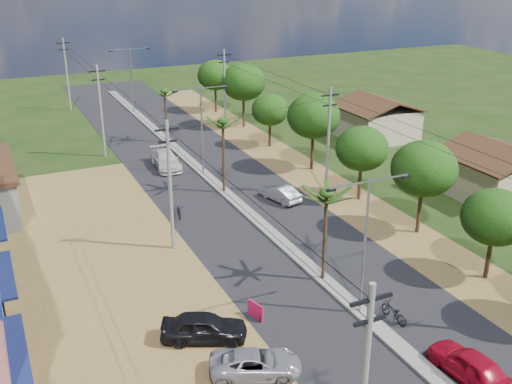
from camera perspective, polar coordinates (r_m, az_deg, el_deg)
ground at (r=34.62m, az=9.85°, el=-11.31°), size 160.00×160.00×0.00m
road at (r=46.09m, az=-0.68°, el=-2.14°), size 12.00×110.00×0.04m
median at (r=48.59m, az=-2.15°, el=-0.76°), size 1.00×90.00×0.18m
dirt_lot_west at (r=36.61m, az=-18.06°, el=-10.13°), size 18.00×46.00×0.04m
dirt_shoulder_east at (r=49.92m, az=8.24°, el=-0.45°), size 5.00×90.00×0.03m
house_east_near at (r=52.69m, az=21.95°, el=2.12°), size 7.60×7.50×4.60m
house_east_far at (r=66.16m, az=11.39°, el=7.09°), size 7.60×7.50×4.60m
tree_east_b at (r=38.35m, az=21.80°, el=-2.25°), size 4.00×4.00×5.83m
tree_east_c at (r=42.98m, az=15.71°, el=2.15°), size 4.60×4.60×6.83m
tree_east_d at (r=48.17m, az=10.06°, el=4.08°), size 4.20×4.20×6.13m
tree_east_e at (r=54.52m, az=5.50°, el=7.22°), size 4.80×4.80×7.14m
tree_east_f at (r=61.44m, az=1.35°, el=7.82°), size 3.80×3.80×5.52m
tree_east_g at (r=68.46m, az=-1.21°, el=10.44°), size 5.00×5.00×7.38m
tree_east_h at (r=75.72m, az=-3.92°, el=11.03°), size 4.40×4.40×6.52m
palm_median_near at (r=35.00m, az=6.74°, el=-0.49°), size 2.00×2.00×6.15m
palm_median_mid at (r=48.45m, az=-3.18°, el=6.42°), size 2.00×2.00×6.55m
palm_median_far at (r=63.32m, az=-8.70°, el=9.28°), size 2.00×2.00×5.85m
streetlight_near at (r=32.28m, az=10.39°, el=-4.16°), size 5.10×0.18×8.00m
streetlight_mid at (r=53.26m, az=-5.19°, el=6.54°), size 5.10×0.18×8.00m
streetlight_far at (r=76.69m, az=-11.78°, el=10.88°), size 5.10×0.18×8.00m
utility_pole_w_b at (r=39.42m, az=-8.20°, el=0.82°), size 1.60×0.24×9.00m
utility_pole_w_c at (r=59.96m, az=-14.56°, el=7.64°), size 1.60×0.24×9.00m
utility_pole_w_d at (r=80.29m, az=-17.59°, el=10.79°), size 1.60×0.24×9.00m
utility_pole_e_b at (r=48.62m, az=6.90°, el=4.95°), size 1.60×0.24×9.00m
utility_pole_e_c at (r=67.68m, az=-3.01°, el=9.87°), size 1.60×0.24×9.00m
car_red_near at (r=30.90m, az=19.66°, el=-15.28°), size 2.02×4.42×1.47m
car_silver_mid at (r=48.42m, az=2.31°, el=-0.15°), size 2.24×4.09×1.28m
car_white_far at (r=56.47m, az=-8.58°, el=3.01°), size 2.50×5.42×1.53m
car_parked_silver at (r=29.50m, az=-0.04°, el=-16.08°), size 4.84×3.50×1.22m
car_parked_dark at (r=31.75m, az=-4.97°, el=-12.75°), size 4.78×3.46×1.51m
moto_rider_east at (r=34.08m, az=12.97°, el=-11.13°), size 0.85×2.00×1.03m
moto_rider_west_a at (r=45.84m, az=-7.33°, el=-1.84°), size 1.03×1.91×0.95m
moto_rider_west_b at (r=60.92m, az=-8.55°, el=4.16°), size 0.57×1.71×1.01m
roadside_sign at (r=33.42m, az=-0.04°, el=-11.25°), size 0.40×1.18×1.00m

